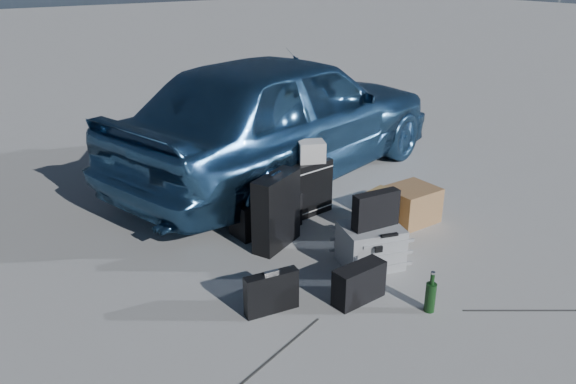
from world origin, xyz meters
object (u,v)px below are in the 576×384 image
Objects in this scene: suitcase_left at (276,211)px; green_bottle at (431,292)px; car at (283,115)px; briefcase at (271,293)px; cardboard_box at (411,204)px; duffel_bag at (266,213)px; pelican_case at (370,245)px; suitcase_right at (310,188)px.

green_bottle is (0.33, -1.45, -0.17)m from suitcase_left.
briefcase is (-1.61, -2.18, -0.57)m from car.
car is 9.40× the size of cardboard_box.
suitcase_left is at bearing -109.27° from duffel_bag.
pelican_case is at bearing 81.57° from green_bottle.
suitcase_left is at bearing 139.31° from pelican_case.
duffel_bag is 1.38m from cardboard_box.
briefcase is 0.60× the size of suitcase_left.
suitcase_right reaches higher than briefcase.
pelican_case is at bearing -105.80° from suitcase_right.
pelican_case is 1.55× the size of green_bottle.
suitcase_right is at bearing 144.49° from car.
car reaches higher than briefcase.
cardboard_box is (1.91, 0.49, 0.02)m from briefcase.
duffel_bag is 2.13× the size of green_bottle.
pelican_case is 1.08m from duffel_bag.
suitcase_right reaches higher than pelican_case.
green_bottle is at bearing -25.78° from briefcase.
car is at bearing 29.70° from suitcase_left.
cardboard_box is 1.49× the size of green_bottle.
green_bottle is (-0.11, -0.74, -0.02)m from pelican_case.
pelican_case is 0.96m from cardboard_box.
green_bottle is at bearing -100.90° from suitcase_left.
car reaches higher than cardboard_box.
briefcase is 1.70m from suitcase_right.
cardboard_box is at bearing 41.50° from pelican_case.
suitcase_left reaches higher than briefcase.
pelican_case reaches higher than green_bottle.
suitcase_right is 1.77× the size of green_bottle.
pelican_case is 0.72× the size of suitcase_left.
pelican_case is at bearing -81.99° from suitcase_left.
green_bottle is (-0.69, -2.82, -0.57)m from car.
suitcase_left is 0.37m from duffel_bag.
suitcase_right reaches higher than duffel_bag.
car is 9.03× the size of pelican_case.
suitcase_left reaches higher than duffel_bag.
briefcase is at bearing -165.64° from cardboard_box.
suitcase_left is 0.74m from suitcase_right.
suitcase_left is 1.01× the size of duffel_bag.
car is at bearing 100.12° from cardboard_box.
suitcase_left is at bearing 63.12° from briefcase.
suitcase_right is (-0.38, -1.01, -0.45)m from car.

